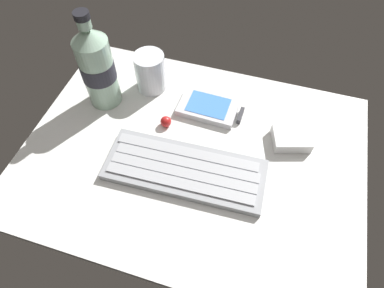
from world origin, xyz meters
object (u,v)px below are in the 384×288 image
handheld_device (211,108)px  water_bottle (97,67)px  juice_cup (151,73)px  charger_block (291,138)px  keyboard (183,169)px  trackball_mouse (166,122)px

handheld_device → water_bottle: water_bottle is taller
juice_cup → charger_block: size_ratio=1.21×
water_bottle → charger_block: (39.08, 0.06, -7.81)cm
keyboard → juice_cup: juice_cup is taller
charger_block → handheld_device: bearing=168.4°
water_bottle → trackball_mouse: bearing=-11.6°
keyboard → water_bottle: 25.80cm
juice_cup → water_bottle: (-8.02, -6.35, 5.10)cm
keyboard → handheld_device: size_ratio=2.26×
water_bottle → keyboard: bearing=-30.2°
water_bottle → trackball_mouse: size_ratio=9.45×
juice_cup → charger_block: (31.07, -6.29, -2.71)cm
juice_cup → charger_block: juice_cup is taller
trackball_mouse → handheld_device: bearing=40.3°
keyboard → juice_cup: bearing=125.1°
water_bottle → charger_block: 39.86cm
handheld_device → water_bottle: (-22.24, -3.51, 8.28)cm
handheld_device → charger_block: size_ratio=1.86×
juice_cup → handheld_device: bearing=-11.3°
handheld_device → juice_cup: (-14.23, 2.84, 3.18)cm
handheld_device → charger_block: charger_block is taller
handheld_device → charger_block: bearing=-11.6°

